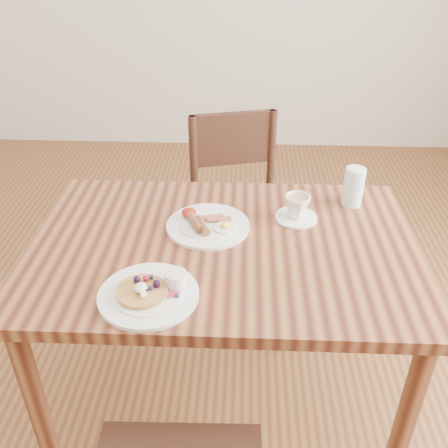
% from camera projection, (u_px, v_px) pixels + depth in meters
% --- Properties ---
extents(ground, '(5.00, 5.00, 0.00)m').
position_uv_depth(ground, '(224.00, 401.00, 1.95)').
color(ground, brown).
rests_on(ground, ground).
extents(dining_table, '(1.20, 0.80, 0.75)m').
position_uv_depth(dining_table, '(224.00, 268.00, 1.60)').
color(dining_table, brown).
rests_on(dining_table, ground).
extents(chair_far, '(0.51, 0.51, 0.88)m').
position_uv_depth(chair_far, '(239.00, 206.00, 2.24)').
color(chair_far, '#3A1F15').
rests_on(chair_far, ground).
extents(pancake_plate, '(0.27, 0.27, 0.06)m').
position_uv_depth(pancake_plate, '(150.00, 292.00, 1.33)').
color(pancake_plate, white).
rests_on(pancake_plate, dining_table).
extents(breakfast_plate, '(0.27, 0.27, 0.04)m').
position_uv_depth(breakfast_plate, '(207.00, 224.00, 1.61)').
color(breakfast_plate, white).
rests_on(breakfast_plate, dining_table).
extents(teacup_saucer, '(0.14, 0.14, 0.09)m').
position_uv_depth(teacup_saucer, '(297.00, 208.00, 1.65)').
color(teacup_saucer, white).
rests_on(teacup_saucer, dining_table).
extents(water_glass, '(0.07, 0.07, 0.14)m').
position_uv_depth(water_glass, '(353.00, 187.00, 1.71)').
color(water_glass, silver).
rests_on(water_glass, dining_table).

